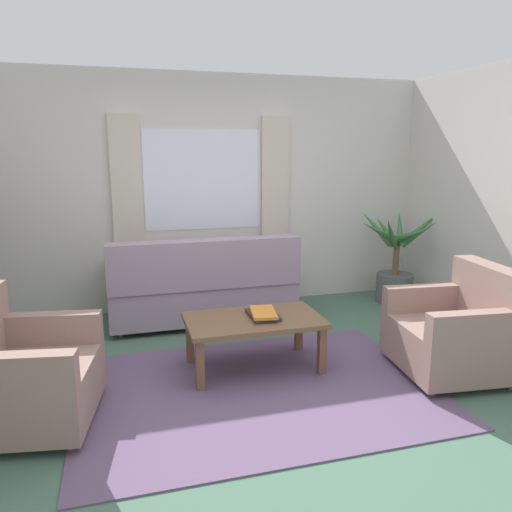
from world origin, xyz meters
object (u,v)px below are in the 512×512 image
couch (203,288)px  book_stack_on_table (263,314)px  coffee_table (254,325)px  potted_plant (396,265)px  armchair_left (18,374)px  armchair_right (457,331)px

couch → book_stack_on_table: couch is taller
coffee_table → potted_plant: 2.49m
coffee_table → potted_plant: bearing=32.1°
armchair_left → armchair_right: same height
armchair_right → book_stack_on_table: (-1.47, 0.52, 0.11)m
armchair_right → coffee_table: size_ratio=0.84×
potted_plant → armchair_right: bearing=-106.9°
coffee_table → book_stack_on_table: size_ratio=3.09×
coffee_table → potted_plant: (2.11, 1.32, 0.07)m
couch → armchair_left: 2.22m
armchair_left → coffee_table: armchair_left is taller
coffee_table → armchair_right: bearing=-18.4°
armchair_right → potted_plant: potted_plant is taller
armchair_right → book_stack_on_table: armchair_right is taller
armchair_right → coffee_table: 1.63m
armchair_right → coffee_table: armchair_right is taller
book_stack_on_table → armchair_right: bearing=-19.4°
couch → armchair_right: (1.75, -1.77, -0.01)m
coffee_table → couch: bearing=99.3°
couch → potted_plant: (2.31, 0.07, 0.08)m
couch → armchair_left: (-1.49, -1.65, -0.01)m
potted_plant → couch: bearing=-178.2°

